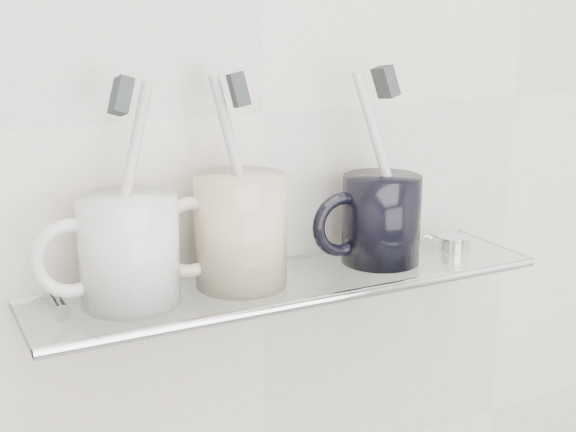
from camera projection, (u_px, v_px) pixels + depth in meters
wall_back at (262, 114)px, 0.78m from camera, size 2.50×0.00×2.50m
shelf_glass at (291, 282)px, 0.77m from camera, size 0.50×0.12×0.01m
shelf_rail at (320, 301)px, 0.72m from camera, size 0.50×0.01×0.01m
bracket_left at (59, 313)px, 0.72m from camera, size 0.02×0.03×0.02m
bracket_right at (438, 250)px, 0.90m from camera, size 0.02×0.03×0.02m
mug_left at (129, 250)px, 0.69m from camera, size 0.09×0.09×0.10m
mug_left_handle at (72, 258)px, 0.67m from camera, size 0.07×0.01×0.07m
toothbrush_left at (126, 191)px, 0.68m from camera, size 0.07×0.06×0.18m
bristles_left at (121, 96)px, 0.66m from camera, size 0.02×0.03×0.04m
mug_center at (241, 231)px, 0.73m from camera, size 0.10×0.10×0.10m
mug_center_handle at (191, 237)px, 0.71m from camera, size 0.07×0.01×0.07m
toothbrush_center at (240, 179)px, 0.72m from camera, size 0.05×0.04×0.19m
bristles_center at (238, 90)px, 0.70m from camera, size 0.02×0.03×0.03m
mug_right at (381, 219)px, 0.80m from camera, size 0.08×0.08×0.09m
mug_right_handle at (342, 225)px, 0.78m from camera, size 0.07×0.01×0.07m
toothbrush_right at (383, 164)px, 0.79m from camera, size 0.07×0.03×0.18m
bristles_right at (386, 82)px, 0.77m from camera, size 0.02×0.03×0.03m
chrome_cap at (454, 243)px, 0.85m from camera, size 0.03×0.03×0.01m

